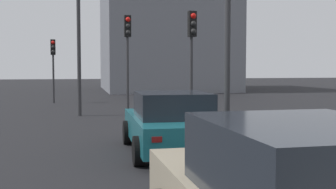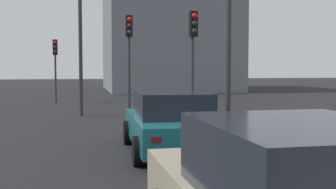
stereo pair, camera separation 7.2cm
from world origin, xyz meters
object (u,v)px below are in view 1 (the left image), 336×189
at_px(traffic_light_far_left, 192,44).
at_px(car_teal_lead, 171,123).
at_px(traffic_light_near_left, 53,57).
at_px(traffic_light_near_right, 128,44).
at_px(street_lamp_far, 78,15).

bearing_deg(traffic_light_far_left, car_teal_lead, -29.16).
bearing_deg(traffic_light_near_left, traffic_light_far_left, 20.84).
xyz_separation_m(traffic_light_near_left, traffic_light_far_left, (-11.13, -5.41, 0.24)).
bearing_deg(traffic_light_near_right, street_lamp_far, -111.00).
relative_size(car_teal_lead, street_lamp_far, 0.59).
height_order(car_teal_lead, traffic_light_near_left, traffic_light_near_left).
height_order(car_teal_lead, traffic_light_far_left, traffic_light_far_left).
height_order(car_teal_lead, street_lamp_far, street_lamp_far).
distance_m(traffic_light_near_left, street_lamp_far, 7.46).
relative_size(traffic_light_near_right, street_lamp_far, 0.58).
bearing_deg(car_teal_lead, street_lamp_far, 15.47).
relative_size(car_teal_lead, traffic_light_near_right, 1.01).
distance_m(car_teal_lead, traffic_light_near_right, 8.27).
height_order(traffic_light_near_left, traffic_light_far_left, traffic_light_far_left).
distance_m(traffic_light_far_left, street_lamp_far, 5.78).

